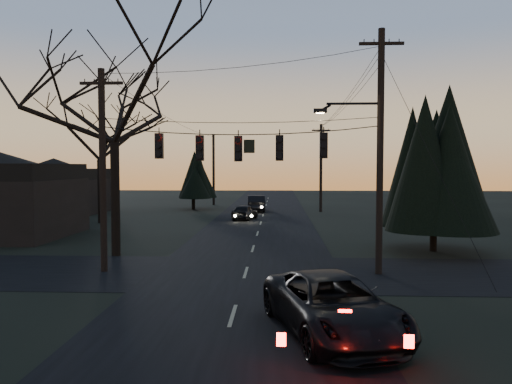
{
  "coord_description": "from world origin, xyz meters",
  "views": [
    {
      "loc": [
        1.34,
        -10.58,
        4.47
      ],
      "look_at": [
        0.51,
        8.09,
        3.49
      ],
      "focal_mm": 35.0,
      "sensor_mm": 36.0,
      "label": 1
    }
  ],
  "objects_px": {
    "utility_pole_right": "(379,274)",
    "sedan_oncoming_a": "(245,212)",
    "utility_pole_far_r": "(321,212)",
    "sedan_oncoming_b": "(256,203)",
    "evergreen_right": "(435,168)",
    "bare_tree_left": "(114,96)",
    "utility_pole_left": "(104,272)",
    "suv_near": "(333,306)",
    "utility_pole_far_l": "(214,205)"
  },
  "relations": [
    {
      "from": "bare_tree_left",
      "to": "sedan_oncoming_b",
      "type": "distance_m",
      "value": 26.24
    },
    {
      "from": "utility_pole_left",
      "to": "bare_tree_left",
      "type": "xyz_separation_m",
      "value": [
        -0.73,
        3.77,
        7.88
      ]
    },
    {
      "from": "utility_pole_left",
      "to": "evergreen_right",
      "type": "relative_size",
      "value": 1.13
    },
    {
      "from": "evergreen_right",
      "to": "sedan_oncoming_b",
      "type": "xyz_separation_m",
      "value": [
        -10.28,
        22.59,
        -3.58
      ]
    },
    {
      "from": "utility_pole_right",
      "to": "utility_pole_far_l",
      "type": "distance_m",
      "value": 37.79
    },
    {
      "from": "utility_pole_right",
      "to": "utility_pole_far_r",
      "type": "distance_m",
      "value": 28.0
    },
    {
      "from": "utility_pole_right",
      "to": "utility_pole_far_r",
      "type": "bearing_deg",
      "value": 90.0
    },
    {
      "from": "evergreen_right",
      "to": "suv_near",
      "type": "bearing_deg",
      "value": -116.72
    },
    {
      "from": "utility_pole_far_r",
      "to": "bare_tree_left",
      "type": "xyz_separation_m",
      "value": [
        -12.23,
        -24.23,
        7.88
      ]
    },
    {
      "from": "utility_pole_far_l",
      "to": "sedan_oncoming_b",
      "type": "xyz_separation_m",
      "value": [
        5.2,
        -7.67,
        0.78
      ]
    },
    {
      "from": "utility_pole_right",
      "to": "bare_tree_left",
      "type": "bearing_deg",
      "value": 162.88
    },
    {
      "from": "utility_pole_far_r",
      "to": "sedan_oncoming_a",
      "type": "relative_size",
      "value": 2.29
    },
    {
      "from": "evergreen_right",
      "to": "sedan_oncoming_a",
      "type": "height_order",
      "value": "evergreen_right"
    },
    {
      "from": "utility_pole_far_l",
      "to": "bare_tree_left",
      "type": "bearing_deg",
      "value": -91.3
    },
    {
      "from": "utility_pole_right",
      "to": "sedan_oncoming_a",
      "type": "distance_m",
      "value": 21.71
    },
    {
      "from": "utility_pole_far_l",
      "to": "suv_near",
      "type": "height_order",
      "value": "utility_pole_far_l"
    },
    {
      "from": "utility_pole_right",
      "to": "utility_pole_left",
      "type": "distance_m",
      "value": 11.5
    },
    {
      "from": "bare_tree_left",
      "to": "suv_near",
      "type": "height_order",
      "value": "bare_tree_left"
    },
    {
      "from": "bare_tree_left",
      "to": "evergreen_right",
      "type": "distance_m",
      "value": 16.7
    },
    {
      "from": "utility_pole_far_r",
      "to": "sedan_oncoming_b",
      "type": "relative_size",
      "value": 1.79
    },
    {
      "from": "utility_pole_far_r",
      "to": "evergreen_right",
      "type": "distance_m",
      "value": 23.03
    },
    {
      "from": "bare_tree_left",
      "to": "sedan_oncoming_a",
      "type": "xyz_separation_m",
      "value": [
        5.33,
        16.81,
        -7.24
      ]
    },
    {
      "from": "suv_near",
      "to": "sedan_oncoming_a",
      "type": "distance_m",
      "value": 28.45
    },
    {
      "from": "utility_pole_far_r",
      "to": "sedan_oncoming_b",
      "type": "bearing_deg",
      "value": 177.05
    },
    {
      "from": "utility_pole_right",
      "to": "evergreen_right",
      "type": "distance_m",
      "value": 8.23
    },
    {
      "from": "utility_pole_left",
      "to": "sedan_oncoming_b",
      "type": "bearing_deg",
      "value": 79.6
    },
    {
      "from": "utility_pole_left",
      "to": "bare_tree_left",
      "type": "height_order",
      "value": "bare_tree_left"
    },
    {
      "from": "utility_pole_far_r",
      "to": "suv_near",
      "type": "relative_size",
      "value": 1.51
    },
    {
      "from": "utility_pole_left",
      "to": "suv_near",
      "type": "xyz_separation_m",
      "value": [
        8.78,
        -7.57,
        0.78
      ]
    },
    {
      "from": "sedan_oncoming_a",
      "to": "sedan_oncoming_b",
      "type": "relative_size",
      "value": 0.78
    },
    {
      "from": "utility_pole_right",
      "to": "sedan_oncoming_a",
      "type": "relative_size",
      "value": 2.7
    },
    {
      "from": "utility_pole_far_r",
      "to": "suv_near",
      "type": "xyz_separation_m",
      "value": [
        -2.72,
        -35.57,
        0.78
      ]
    },
    {
      "from": "utility_pole_far_l",
      "to": "suv_near",
      "type": "bearing_deg",
      "value": -78.6
    },
    {
      "from": "utility_pole_far_l",
      "to": "sedan_oncoming_a",
      "type": "bearing_deg",
      "value": -73.4
    },
    {
      "from": "utility_pole_far_r",
      "to": "sedan_oncoming_a",
      "type": "distance_m",
      "value": 10.16
    },
    {
      "from": "evergreen_right",
      "to": "sedan_oncoming_b",
      "type": "relative_size",
      "value": 1.59
    },
    {
      "from": "sedan_oncoming_a",
      "to": "bare_tree_left",
      "type": "bearing_deg",
      "value": 84.93
    },
    {
      "from": "utility_pole_far_r",
      "to": "sedan_oncoming_a",
      "type": "height_order",
      "value": "utility_pole_far_r"
    },
    {
      "from": "bare_tree_left",
      "to": "suv_near",
      "type": "xyz_separation_m",
      "value": [
        9.51,
        -11.33,
        -7.1
      ]
    },
    {
      "from": "bare_tree_left",
      "to": "sedan_oncoming_a",
      "type": "bearing_deg",
      "value": 72.42
    },
    {
      "from": "utility_pole_left",
      "to": "utility_pole_far_r",
      "type": "distance_m",
      "value": 30.27
    },
    {
      "from": "bare_tree_left",
      "to": "sedan_oncoming_a",
      "type": "distance_m",
      "value": 19.06
    },
    {
      "from": "utility_pole_far_r",
      "to": "utility_pole_left",
      "type": "bearing_deg",
      "value": -112.33
    },
    {
      "from": "sedan_oncoming_a",
      "to": "utility_pole_far_l",
      "type": "bearing_deg",
      "value": -60.89
    },
    {
      "from": "evergreen_right",
      "to": "sedan_oncoming_a",
      "type": "xyz_separation_m",
      "value": [
        -10.88,
        14.84,
        -3.73
      ]
    },
    {
      "from": "utility_pole_left",
      "to": "utility_pole_far_l",
      "type": "bearing_deg",
      "value": 90.0
    },
    {
      "from": "utility_pole_left",
      "to": "utility_pole_far_l",
      "type": "distance_m",
      "value": 36.0
    },
    {
      "from": "utility_pole_right",
      "to": "sedan_oncoming_a",
      "type": "height_order",
      "value": "utility_pole_right"
    },
    {
      "from": "sedan_oncoming_a",
      "to": "sedan_oncoming_b",
      "type": "xyz_separation_m",
      "value": [
        0.6,
        7.75,
        0.15
      ]
    },
    {
      "from": "utility_pole_right",
      "to": "sedan_oncoming_b",
      "type": "distance_m",
      "value": 29.03
    }
  ]
}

